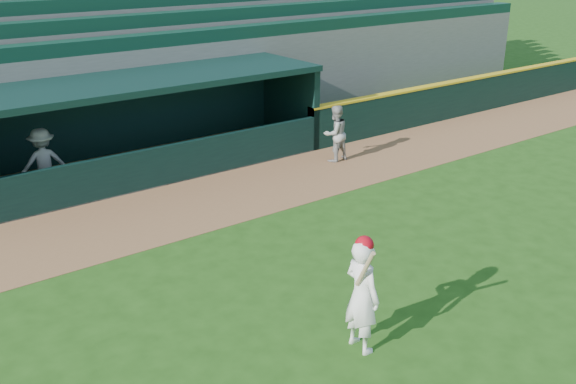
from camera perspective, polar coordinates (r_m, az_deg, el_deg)
name	(u,v)px	position (r m, az deg, el deg)	size (l,w,h in m)	color
ground	(343,288)	(11.34, 4.89, -8.51)	(120.00, 120.00, 0.00)	#204A12
warning_track	(203,202)	(14.96, -7.58, -0.92)	(40.00, 3.00, 0.01)	brown
field_wall_right	(482,94)	(23.93, 16.85, 8.34)	(15.50, 0.30, 1.20)	black
wall_stripe_right	(484,76)	(23.80, 17.01, 9.81)	(15.50, 0.32, 0.06)	yellow
dugout_player_front	(335,133)	(17.50, 4.22, 5.21)	(0.75, 0.59, 1.55)	#9B9B96
dugout_player_inside	(44,163)	(16.02, -20.90, 2.46)	(1.06, 0.61, 1.64)	#A4A49F
dugout	(141,118)	(17.19, -12.95, 6.44)	(9.40, 2.80, 2.46)	slate
stands	(75,54)	(21.17, -18.43, 11.56)	(34.50, 6.25, 7.48)	slate
batter_at_plate	(362,294)	(9.39, 6.60, -8.95)	(0.51, 0.80, 1.84)	white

